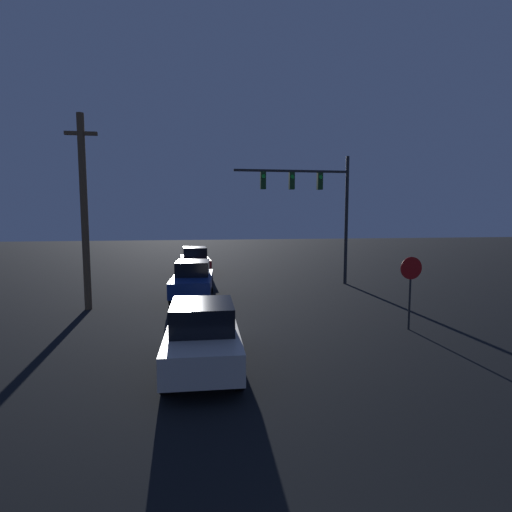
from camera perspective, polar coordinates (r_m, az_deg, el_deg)
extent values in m
cube|color=beige|center=(10.20, -7.63, -11.81)|extent=(1.83, 4.32, 0.68)
cube|color=black|center=(9.81, -7.69, -8.49)|extent=(1.51, 1.77, 0.65)
cylinder|color=black|center=(11.61, -11.57, -11.43)|extent=(0.21, 0.75, 0.74)
cylinder|color=black|center=(11.59, -3.55, -11.34)|extent=(0.21, 0.75, 0.74)
cylinder|color=black|center=(9.12, -12.87, -16.40)|extent=(0.21, 0.75, 0.74)
cylinder|color=black|center=(9.10, -2.42, -16.29)|extent=(0.21, 0.75, 0.74)
cube|color=navy|center=(18.42, -9.05, -3.83)|extent=(2.01, 4.39, 0.68)
cube|color=black|center=(18.53, -9.03, -1.69)|extent=(1.58, 1.83, 0.65)
cylinder|color=black|center=(17.14, -6.69, -5.69)|extent=(0.24, 0.75, 0.74)
cylinder|color=black|center=(17.27, -12.00, -5.69)|extent=(0.24, 0.75, 0.74)
cylinder|color=black|center=(19.75, -6.44, -4.14)|extent=(0.24, 0.75, 0.74)
cylinder|color=black|center=(19.86, -11.04, -4.16)|extent=(0.24, 0.75, 0.74)
cube|color=#B21E1E|center=(26.12, -8.70, -0.95)|extent=(2.00, 4.38, 0.68)
cube|color=black|center=(26.26, -8.75, 0.54)|extent=(1.58, 1.83, 0.65)
cylinder|color=black|center=(24.91, -6.67, -2.04)|extent=(0.24, 0.75, 0.74)
cylinder|color=black|center=(24.81, -10.33, -2.13)|extent=(0.24, 0.75, 0.74)
cylinder|color=black|center=(27.54, -7.21, -1.29)|extent=(0.24, 0.75, 0.74)
cylinder|color=black|center=(27.44, -10.52, -1.37)|extent=(0.24, 0.75, 0.74)
cylinder|color=#2D2D2D|center=(22.39, 12.78, 4.91)|extent=(0.18, 0.18, 6.94)
cube|color=#2D2D2D|center=(21.58, 5.14, 12.00)|extent=(6.16, 0.12, 0.12)
cube|color=#1E471E|center=(21.95, 9.10, 10.52)|extent=(0.28, 0.28, 0.90)
cylinder|color=green|center=(21.82, 9.23, 11.07)|extent=(0.20, 0.02, 0.20)
cube|color=#1E471E|center=(21.53, 5.12, 10.66)|extent=(0.28, 0.28, 0.90)
cylinder|color=green|center=(21.41, 5.23, 11.23)|extent=(0.20, 0.02, 0.20)
cube|color=#1E471E|center=(21.23, 1.01, 10.75)|extent=(0.28, 0.28, 0.90)
cylinder|color=green|center=(21.10, 1.08, 11.33)|extent=(0.20, 0.02, 0.20)
cylinder|color=#2D2D2D|center=(14.18, 21.12, -5.01)|extent=(0.07, 0.07, 2.44)
cylinder|color=red|center=(14.03, 21.29, -1.63)|extent=(0.74, 0.03, 0.74)
cylinder|color=brown|center=(17.21, -23.31, 5.60)|extent=(0.28, 0.28, 7.71)
cube|color=brown|center=(17.49, -23.74, 15.75)|extent=(1.21, 0.14, 0.14)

